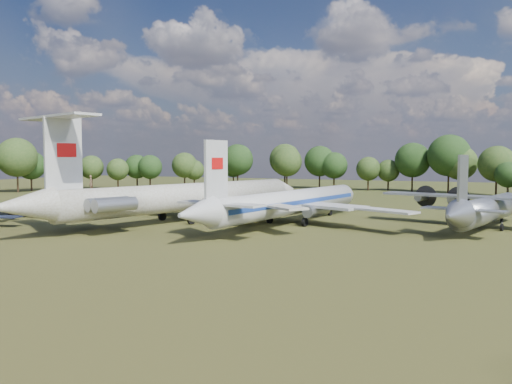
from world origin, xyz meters
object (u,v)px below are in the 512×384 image
at_px(an12_transport, 487,213).
at_px(person_on_il62, 91,182).
at_px(il62_airliner, 188,202).
at_px(tu104_jet, 291,207).
at_px(small_prop_northwest, 22,210).

relative_size(an12_transport, person_on_il62, 19.79).
bearing_deg(il62_airliner, person_on_il62, -90.00).
height_order(il62_airliner, person_on_il62, person_on_il62).
bearing_deg(tu104_jet, an12_transport, 24.12).
bearing_deg(an12_transport, il62_airliner, -151.94).
bearing_deg(tu104_jet, person_on_il62, -127.58).
distance_m(il62_airliner, person_on_il62, 16.52).
bearing_deg(il62_airliner, an12_transport, 30.30).
xyz_separation_m(il62_airliner, an12_transport, (41.65, 9.02, -0.70)).
bearing_deg(person_on_il62, tu104_jet, -100.18).
bearing_deg(an12_transport, tu104_jet, -150.97).
xyz_separation_m(il62_airliner, person_on_il62, (-5.00, -15.31, 3.71)).
bearing_deg(small_prop_northwest, il62_airliner, 28.64).
height_order(an12_transport, person_on_il62, person_on_il62).
xyz_separation_m(il62_airliner, tu104_jet, (15.61, 2.92, -0.40)).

